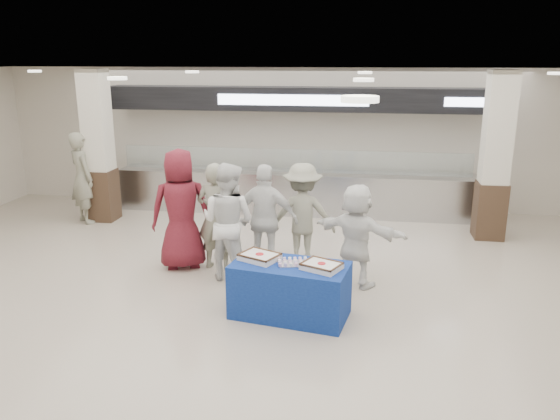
% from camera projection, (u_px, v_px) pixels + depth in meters
% --- Properties ---
extents(ground, '(14.00, 14.00, 0.00)m').
position_uv_depth(ground, '(241.00, 321.00, 7.34)').
color(ground, '#BFB4A3').
rests_on(ground, ground).
extents(serving_line, '(8.70, 0.85, 2.80)m').
position_uv_depth(serving_line, '(294.00, 162.00, 12.16)').
color(serving_line, '#B7B9BE').
rests_on(serving_line, ground).
extents(column_left, '(0.55, 0.55, 3.20)m').
position_uv_depth(column_left, '(99.00, 150.00, 11.51)').
color(column_left, '#332217').
rests_on(column_left, ground).
extents(column_right, '(0.55, 0.55, 3.20)m').
position_uv_depth(column_right, '(495.00, 161.00, 10.33)').
color(column_right, '#332217').
rests_on(column_right, ground).
extents(display_table, '(1.66, 1.03, 0.75)m').
position_uv_depth(display_table, '(290.00, 290.00, 7.39)').
color(display_table, navy).
rests_on(display_table, ground).
extents(sheet_cake_left, '(0.61, 0.56, 0.10)m').
position_uv_depth(sheet_cake_left, '(260.00, 256.00, 7.44)').
color(sheet_cake_left, white).
rests_on(sheet_cake_left, display_table).
extents(sheet_cake_right, '(0.58, 0.53, 0.10)m').
position_uv_depth(sheet_cake_right, '(322.00, 265.00, 7.12)').
color(sheet_cake_right, white).
rests_on(sheet_cake_right, display_table).
extents(cupcake_tray, '(0.40, 0.33, 0.06)m').
position_uv_depth(cupcake_tray, '(293.00, 262.00, 7.29)').
color(cupcake_tray, '#B3B4B8').
rests_on(cupcake_tray, display_table).
extents(civilian_maroon, '(1.14, 0.94, 2.01)m').
position_uv_depth(civilian_maroon, '(181.00, 209.00, 8.97)').
color(civilian_maroon, maroon).
rests_on(civilian_maroon, ground).
extents(soldier_a, '(0.70, 0.51, 1.80)m').
position_uv_depth(soldier_a, '(216.00, 216.00, 8.95)').
color(soldier_a, gray).
rests_on(soldier_a, ground).
extents(chef_tall, '(1.08, 0.95, 1.87)m').
position_uv_depth(chef_tall, '(228.00, 222.00, 8.53)').
color(chef_tall, white).
rests_on(chef_tall, ground).
extents(chef_short, '(1.08, 0.50, 1.80)m').
position_uv_depth(chef_short, '(266.00, 219.00, 8.79)').
color(chef_short, white).
rests_on(chef_short, ground).
extents(soldier_b, '(1.22, 0.82, 1.75)m').
position_uv_depth(soldier_b, '(302.00, 215.00, 9.11)').
color(soldier_b, gray).
rests_on(soldier_b, ground).
extents(civilian_white, '(1.56, 1.04, 1.62)m').
position_uv_depth(civilian_white, '(356.00, 235.00, 8.29)').
color(civilian_white, white).
rests_on(civilian_white, ground).
extents(soldier_bg, '(0.84, 0.81, 1.94)m').
position_uv_depth(soldier_bg, '(82.00, 178.00, 11.48)').
color(soldier_bg, gray).
rests_on(soldier_bg, ground).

